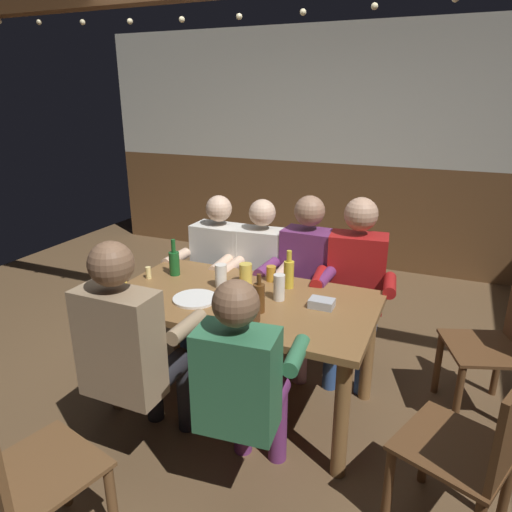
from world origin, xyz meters
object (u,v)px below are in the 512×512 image
Objects in this scene: person_3 at (356,280)px; dining_table at (242,314)px; person_1 at (259,272)px; person_4 at (131,345)px; pint_glass_5 at (121,284)px; person_0 at (215,264)px; table_candle at (148,273)px; condiment_caddy at (322,303)px; chair_empty_near_right at (499,345)px; bottle_1 at (174,262)px; pint_glass_4 at (253,312)px; person_2 at (304,275)px; bottle_0 at (289,273)px; pint_glass_6 at (271,274)px; person_5 at (243,381)px; pint_glass_1 at (246,274)px; chair_empty_near_left at (18,479)px; chair_empty_far_end at (475,452)px; pint_glass_7 at (232,311)px; pint_glass_2 at (131,296)px; plate_0 at (195,299)px; pint_glass_3 at (279,287)px; pint_glass_0 at (221,276)px; bottle_2 at (259,297)px.

dining_table is at bearing 43.80° from person_3.
person_4 reaches higher than person_1.
dining_table is at bearing 17.13° from pint_glass_5.
person_0 is 14.68× the size of table_candle.
person_0 is 1.18m from condiment_caddy.
bottle_1 reaches higher than chair_empty_near_right.
table_candle is at bearing 76.20° from person_0.
dining_table is 1.80× the size of chair_empty_near_right.
pint_glass_5 is at bearing 178.14° from pint_glass_4.
person_2 is 0.43m from bottle_0.
person_0 is 0.70m from pint_glass_6.
person_3 is at bearing 74.27° from person_5.
pint_glass_4 is 0.97× the size of pint_glass_5.
table_candle is at bearing -178.92° from condiment_caddy.
chair_empty_near_right reaches higher than pint_glass_4.
person_3 is 1.42× the size of chair_empty_near_right.
pint_glass_1 is at bearing 98.54° from person_1.
bottle_0 is 0.78m from bottle_1.
chair_empty_far_end is at bearing 41.44° from chair_empty_near_left.
pint_glass_4 is at bearing -1.86° from pint_glass_5.
pint_glass_7 is (-1.38, -0.81, 0.32)m from chair_empty_near_right.
pint_glass_2 is (-0.23, 0.31, 0.10)m from person_4.
table_candle is 0.74× the size of pint_glass_2.
person_3 is 1.13m from plate_0.
person_3 is 9.42× the size of pint_glass_1.
condiment_caddy is (-0.07, -0.61, 0.07)m from person_3.
person_4 reaches higher than bottle_1.
bottle_1 is 1.57× the size of pint_glass_3.
pint_glass_1 is at bearing 108.06° from person_5.
bottle_1 is at bearing 169.51° from pint_glass_0.
bottle_1 reaches higher than pint_glass_1.
pint_glass_5 is (-1.26, -0.89, 0.10)m from person_3.
person_4 reaches higher than pint_glass_7.
person_1 is 1.64m from chair_empty_near_right.
person_5 is 10.95× the size of pint_glass_2.
pint_glass_1 is (-0.55, 0.16, 0.04)m from condiment_caddy.
chair_empty_far_end reaches higher than pint_glass_6.
table_candle is 1.17m from condiment_caddy.
pint_glass_7 is at bearing 101.16° from chair_empty_far_end.
dining_table is at bearing -15.72° from bottle_1.
chair_empty_near_right is at bearing 60.18° from chair_empty_near_left.
chair_empty_far_end is at bearing -17.91° from bottle_2.
bottle_2 is at bearing -147.57° from condiment_caddy.
pint_glass_6 is (0.30, 0.46, 0.04)m from plate_0.
chair_empty_near_left is 1.26m from pint_glass_5.
person_5 is at bearing -42.78° from bottle_1.
pint_glass_3 is at bearing 15.91° from dining_table.
person_1 reaches higher than dining_table.
pint_glass_3 is at bearing 90.61° from chair_empty_near_right.
bottle_1 is (-0.89, 0.82, 0.18)m from person_5.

